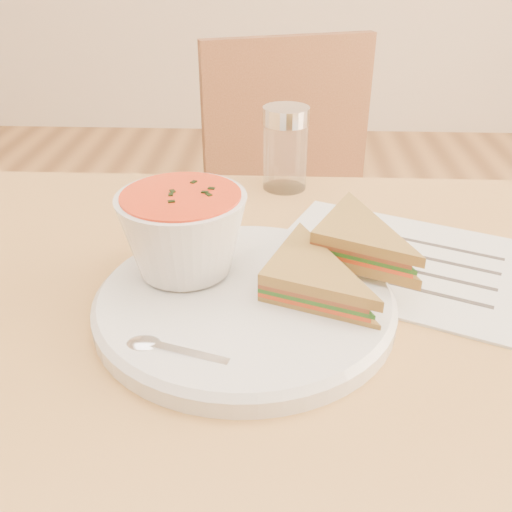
# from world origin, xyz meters

# --- Properties ---
(chair_far) EXTENTS (0.50, 0.50, 0.88)m
(chair_far) POSITION_xyz_m (0.05, 0.65, 0.44)
(chair_far) COLOR brown
(chair_far) RESTS_ON floor
(plate) EXTENTS (0.37, 0.37, 0.02)m
(plate) POSITION_xyz_m (-0.05, -0.00, 0.76)
(plate) COLOR silver
(plate) RESTS_ON dining_table
(soup_bowl) EXTENTS (0.15, 0.15, 0.09)m
(soup_bowl) POSITION_xyz_m (-0.11, 0.03, 0.81)
(soup_bowl) COLOR silver
(soup_bowl) RESTS_ON plate
(sandwich_half_a) EXTENTS (0.15, 0.15, 0.04)m
(sandwich_half_a) POSITION_xyz_m (-0.04, -0.02, 0.78)
(sandwich_half_a) COLOR olive
(sandwich_half_a) RESTS_ON plate
(sandwich_half_b) EXTENTS (0.15, 0.15, 0.04)m
(sandwich_half_b) POSITION_xyz_m (0.01, 0.04, 0.80)
(sandwich_half_b) COLOR olive
(sandwich_half_b) RESTS_ON plate
(spoon) EXTENTS (0.16, 0.07, 0.01)m
(spoon) POSITION_xyz_m (-0.09, -0.10, 0.77)
(spoon) COLOR silver
(spoon) RESTS_ON plate
(paper_menu) EXTENTS (0.36, 0.32, 0.00)m
(paper_menu) POSITION_xyz_m (0.12, 0.09, 0.75)
(paper_menu) COLOR silver
(paper_menu) RESTS_ON dining_table
(condiment_shaker) EXTENTS (0.07, 0.07, 0.12)m
(condiment_shaker) POSITION_xyz_m (-0.01, 0.31, 0.81)
(condiment_shaker) COLOR silver
(condiment_shaker) RESTS_ON dining_table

